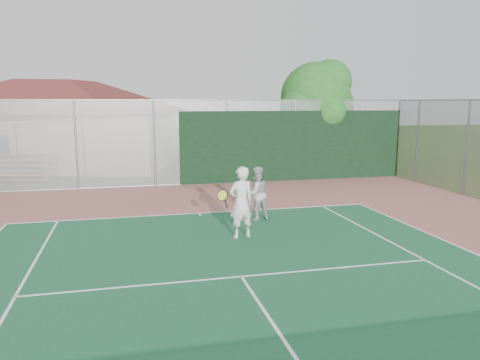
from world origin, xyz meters
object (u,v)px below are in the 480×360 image
at_px(clubhouse, 59,115).
at_px(tree, 317,100).
at_px(player_white_front, 241,203).
at_px(player_grey_back, 257,194).
at_px(bleachers, 16,167).

distance_m(clubhouse, tree, 13.72).
bearing_deg(tree, clubhouse, 152.83).
height_order(player_white_front, player_grey_back, player_white_front).
bearing_deg(clubhouse, bleachers, -89.85).
distance_m(clubhouse, bleachers, 5.47).
distance_m(tree, player_grey_back, 9.75).
xyz_separation_m(clubhouse, tree, (12.19, -6.25, 0.77)).
bearing_deg(player_white_front, bleachers, -69.30).
xyz_separation_m(tree, player_grey_back, (-5.13, -7.83, -2.74)).
height_order(clubhouse, bleachers, clubhouse).
relative_size(tree, player_white_front, 2.95).
relative_size(bleachers, tree, 0.63).
bearing_deg(clubhouse, player_grey_back, -48.38).
height_order(bleachers, player_white_front, player_white_front).
bearing_deg(bleachers, clubhouse, 89.32).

